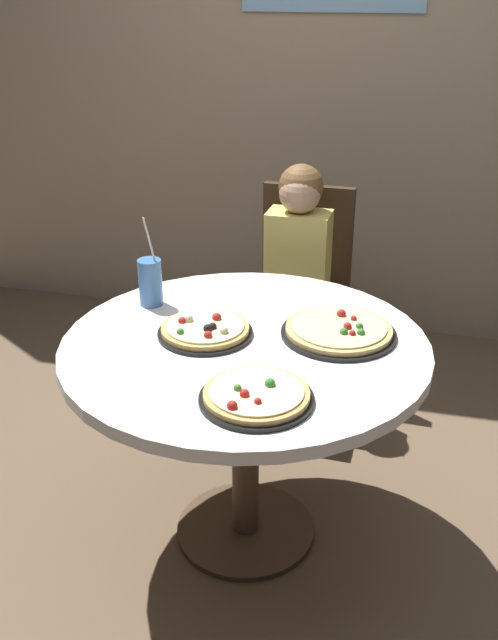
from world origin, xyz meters
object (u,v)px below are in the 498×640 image
chair_wooden (302,283)px  pizza_veggie (205,330)px  pizza_cheese (339,331)px  pizza_pepperoni (256,396)px  soda_cup (150,282)px  diner_child (293,309)px  dining_table (245,372)px

chair_wooden → pizza_veggie: (-0.13, -1.00, 0.24)m
pizza_cheese → pizza_pepperoni: (-0.16, -0.43, 0.00)m
pizza_pepperoni → soda_cup: soda_cup is taller
chair_wooden → soda_cup: size_ratio=3.10×
diner_child → dining_table: bearing=-89.8°
dining_table → chair_wooden: bearing=89.8°
pizza_pepperoni → soda_cup: bearing=133.5°
pizza_veggie → diner_child: bearing=81.0°
pizza_pepperoni → chair_wooden: bearing=94.7°
pizza_pepperoni → pizza_cheese: bearing=69.6°
pizza_veggie → pizza_cheese: bearing=13.4°
dining_table → pizza_cheese: (0.27, 0.11, 0.12)m
diner_child → pizza_pepperoni: size_ratio=3.53×
pizza_cheese → soda_cup: 0.66m
pizza_veggie → pizza_pepperoni: size_ratio=0.97×
pizza_cheese → pizza_pepperoni: size_ratio=1.17×
chair_wooden → pizza_cheese: bearing=-73.4°
pizza_cheese → pizza_pepperoni: same height
pizza_veggie → dining_table: bearing=-6.1°
dining_table → soda_cup: 0.46m
diner_child → pizza_veggie: 0.88m
pizza_veggie → pizza_cheese: 0.42m
diner_child → pizza_cheese: diner_child is taller
dining_table → pizza_pepperoni: 0.36m
diner_child → soda_cup: size_ratio=3.53×
pizza_pepperoni → soda_cup: size_ratio=1.00×
dining_table → chair_wooden: (0.00, 1.01, -0.11)m
dining_table → diner_child: bearing=90.2°
pizza_veggie → soda_cup: (-0.25, 0.18, 0.06)m
chair_wooden → pizza_veggie: size_ratio=3.19×
diner_child → pizza_pepperoni: 1.19m
pizza_veggie → soda_cup: bearing=143.9°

